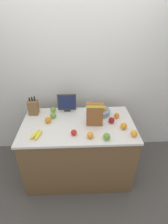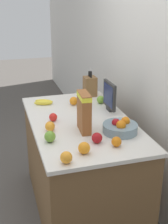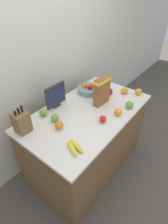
{
  "view_description": "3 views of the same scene",
  "coord_description": "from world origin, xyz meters",
  "px_view_note": "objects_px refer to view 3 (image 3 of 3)",
  "views": [
    {
      "loc": [
        0.0,
        -1.84,
        2.19
      ],
      "look_at": [
        0.09,
        0.06,
        1.02
      ],
      "focal_mm": 28.0,
      "sensor_mm": 36.0,
      "label": 1
    },
    {
      "loc": [
        2.34,
        -0.66,
        1.92
      ],
      "look_at": [
        0.04,
        0.02,
        0.98
      ],
      "focal_mm": 50.0,
      "sensor_mm": 36.0,
      "label": 2
    },
    {
      "loc": [
        -1.19,
        -0.9,
        2.0
      ],
      "look_at": [
        -0.1,
        -0.03,
        0.95
      ],
      "focal_mm": 28.0,
      "sensor_mm": 36.0,
      "label": 3
    }
  ],
  "objects_px": {
    "small_monitor": "(56,96)",
    "banana_bunch": "(74,147)",
    "fruit_bowl": "(88,89)",
    "apple_leftmost": "(109,91)",
    "cereal_box": "(102,90)",
    "apple_rightmost": "(43,113)",
    "orange_front_left": "(124,91)",
    "orange_near_bowl": "(59,125)",
    "knife_block": "(22,122)",
    "orange_mid_right": "(105,86)",
    "apple_by_knife_block": "(129,105)",
    "orange_front_center": "(138,92)",
    "apple_near_bananas": "(55,118)",
    "orange_front_right": "(118,112)",
    "apple_rear": "(103,119)"
  },
  "relations": [
    {
      "from": "banana_bunch",
      "to": "orange_front_right",
      "type": "distance_m",
      "value": 0.62
    },
    {
      "from": "apple_by_knife_block",
      "to": "orange_near_bowl",
      "type": "distance_m",
      "value": 0.79
    },
    {
      "from": "knife_block",
      "to": "fruit_bowl",
      "type": "distance_m",
      "value": 0.93
    },
    {
      "from": "cereal_box",
      "to": "apple_leftmost",
      "type": "xyz_separation_m",
      "value": [
        0.22,
        0.03,
        -0.13
      ]
    },
    {
      "from": "knife_block",
      "to": "orange_near_bowl",
      "type": "xyz_separation_m",
      "value": [
        0.23,
        -0.23,
        -0.06
      ]
    },
    {
      "from": "apple_rightmost",
      "to": "apple_near_bananas",
      "type": "bearing_deg",
      "value": -83.54
    },
    {
      "from": "banana_bunch",
      "to": "orange_front_right",
      "type": "xyz_separation_m",
      "value": [
        0.62,
        -0.05,
        0.02
      ]
    },
    {
      "from": "orange_front_left",
      "to": "orange_near_bowl",
      "type": "height_order",
      "value": "orange_front_left"
    },
    {
      "from": "apple_rightmost",
      "to": "cereal_box",
      "type": "bearing_deg",
      "value": -30.79
    },
    {
      "from": "small_monitor",
      "to": "apple_leftmost",
      "type": "relative_size",
      "value": 3.43
    },
    {
      "from": "apple_by_knife_block",
      "to": "orange_front_left",
      "type": "bearing_deg",
      "value": 38.25
    },
    {
      "from": "knife_block",
      "to": "fruit_bowl",
      "type": "bearing_deg",
      "value": -2.76
    },
    {
      "from": "banana_bunch",
      "to": "apple_leftmost",
      "type": "xyz_separation_m",
      "value": [
        0.92,
        0.24,
        0.02
      ]
    },
    {
      "from": "orange_mid_right",
      "to": "orange_front_left",
      "type": "distance_m",
      "value": 0.25
    },
    {
      "from": "apple_near_bananas",
      "to": "orange_front_center",
      "type": "distance_m",
      "value": 1.06
    },
    {
      "from": "cereal_box",
      "to": "orange_front_left",
      "type": "relative_size",
      "value": 3.74
    },
    {
      "from": "cereal_box",
      "to": "fruit_bowl",
      "type": "bearing_deg",
      "value": 71.52
    },
    {
      "from": "knife_block",
      "to": "orange_mid_right",
      "type": "bearing_deg",
      "value": -8.01
    },
    {
      "from": "apple_leftmost",
      "to": "apple_rightmost",
      "type": "bearing_deg",
      "value": 159.18
    },
    {
      "from": "orange_front_right",
      "to": "cereal_box",
      "type": "bearing_deg",
      "value": 74.26
    },
    {
      "from": "fruit_bowl",
      "to": "apple_rear",
      "type": "distance_m",
      "value": 0.58
    },
    {
      "from": "knife_block",
      "to": "apple_rear",
      "type": "relative_size",
      "value": 4.33
    },
    {
      "from": "fruit_bowl",
      "to": "orange_near_bowl",
      "type": "height_order",
      "value": "fruit_bowl"
    },
    {
      "from": "apple_by_knife_block",
      "to": "orange_front_center",
      "type": "relative_size",
      "value": 1.04
    },
    {
      "from": "fruit_bowl",
      "to": "banana_bunch",
      "type": "relative_size",
      "value": 1.4
    },
    {
      "from": "apple_by_knife_block",
      "to": "orange_front_center",
      "type": "bearing_deg",
      "value": 7.71
    },
    {
      "from": "orange_near_bowl",
      "to": "cereal_box",
      "type": "bearing_deg",
      "value": -6.77
    },
    {
      "from": "knife_block",
      "to": "cereal_box",
      "type": "bearing_deg",
      "value": -20.38
    },
    {
      "from": "apple_rightmost",
      "to": "small_monitor",
      "type": "bearing_deg",
      "value": 2.84
    },
    {
      "from": "apple_rightmost",
      "to": "orange_near_bowl",
      "type": "bearing_deg",
      "value": -97.7
    },
    {
      "from": "apple_rear",
      "to": "orange_mid_right",
      "type": "xyz_separation_m",
      "value": [
        0.57,
        0.34,
        0.0
      ]
    },
    {
      "from": "apple_rightmost",
      "to": "orange_mid_right",
      "type": "height_order",
      "value": "apple_rightmost"
    },
    {
      "from": "banana_bunch",
      "to": "apple_rear",
      "type": "bearing_deg",
      "value": 1.23
    },
    {
      "from": "apple_near_bananas",
      "to": "banana_bunch",
      "type": "bearing_deg",
      "value": -111.76
    },
    {
      "from": "cereal_box",
      "to": "apple_rightmost",
      "type": "distance_m",
      "value": 0.66
    },
    {
      "from": "orange_front_left",
      "to": "orange_near_bowl",
      "type": "distance_m",
      "value": 0.96
    },
    {
      "from": "apple_near_bananas",
      "to": "orange_front_center",
      "type": "xyz_separation_m",
      "value": [
        0.98,
        -0.42,
        0.0
      ]
    },
    {
      "from": "orange_front_left",
      "to": "apple_rightmost",
      "type": "bearing_deg",
      "value": 154.4
    },
    {
      "from": "orange_mid_right",
      "to": "apple_near_bananas",
      "type": "bearing_deg",
      "value": 177.77
    },
    {
      "from": "cereal_box",
      "to": "knife_block",
      "type": "bearing_deg",
      "value": 163.61
    },
    {
      "from": "cereal_box",
      "to": "apple_rightmost",
      "type": "bearing_deg",
      "value": 153.21
    },
    {
      "from": "apple_near_bananas",
      "to": "apple_by_knife_block",
      "type": "bearing_deg",
      "value": -35.72
    },
    {
      "from": "apple_rightmost",
      "to": "orange_near_bowl",
      "type": "distance_m",
      "value": 0.26
    },
    {
      "from": "apple_by_knife_block",
      "to": "orange_mid_right",
      "type": "xyz_separation_m",
      "value": [
        0.2,
        0.44,
        -0.01
      ]
    },
    {
      "from": "small_monitor",
      "to": "apple_by_knife_block",
      "type": "bearing_deg",
      "value": -53.46
    },
    {
      "from": "small_monitor",
      "to": "banana_bunch",
      "type": "height_order",
      "value": "small_monitor"
    },
    {
      "from": "apple_rear",
      "to": "apple_near_bananas",
      "type": "bearing_deg",
      "value": 127.01
    },
    {
      "from": "apple_rear",
      "to": "orange_front_left",
      "type": "xyz_separation_m",
      "value": [
        0.61,
        0.09,
        0.01
      ]
    },
    {
      "from": "fruit_bowl",
      "to": "apple_by_knife_block",
      "type": "relative_size",
      "value": 3.28
    },
    {
      "from": "fruit_bowl",
      "to": "apple_leftmost",
      "type": "relative_size",
      "value": 3.47
    }
  ]
}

